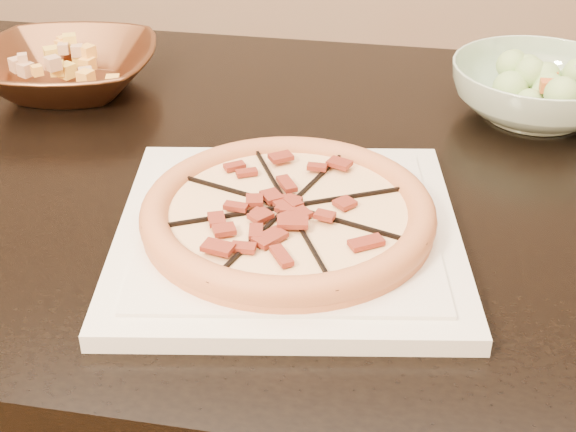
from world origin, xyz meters
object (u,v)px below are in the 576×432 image
Objects in this scene: plate at (288,233)px; bronze_bowl at (69,70)px; dining_table at (213,235)px; salad_bowl at (537,91)px; pizza at (288,213)px.

bronze_bowl is (-0.36, 0.33, 0.02)m from plate.
dining_table is at bearing -34.45° from bronze_bowl.
dining_table is 0.32m from bronze_bowl.
salad_bowl reaches higher than dining_table.
pizza is at bearing 120.98° from plate.
dining_table is 0.24m from plate.
plate is 1.71× the size of salad_bowl.
dining_table is 4.55× the size of pizza.
dining_table is at bearing -155.14° from salad_bowl.
salad_bowl is at bearing 52.01° from plate.
salad_bowl is (0.27, 0.34, 0.00)m from pizza.
pizza reaches higher than dining_table.
dining_table is at bearing 127.03° from pizza.
bronze_bowl is 1.08× the size of salad_bowl.
pizza is (-0.00, 0.00, 0.02)m from plate.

